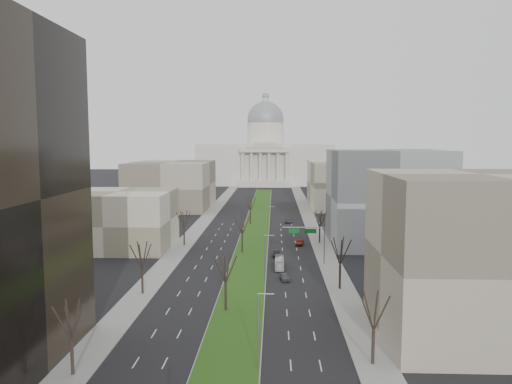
% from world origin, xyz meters
% --- Properties ---
extents(ground, '(600.00, 600.00, 0.00)m').
position_xyz_m(ground, '(0.00, 120.00, 0.00)').
color(ground, black).
rests_on(ground, ground).
extents(median, '(8.00, 222.03, 0.20)m').
position_xyz_m(median, '(0.00, 118.99, 0.10)').
color(median, '#999993').
rests_on(median, ground).
extents(sidewalk_left, '(5.00, 330.00, 0.15)m').
position_xyz_m(sidewalk_left, '(-17.50, 95.00, 0.07)').
color(sidewalk_left, gray).
rests_on(sidewalk_left, ground).
extents(sidewalk_right, '(5.00, 330.00, 0.15)m').
position_xyz_m(sidewalk_right, '(17.50, 95.00, 0.07)').
color(sidewalk_right, gray).
rests_on(sidewalk_right, ground).
extents(capitol, '(80.00, 46.00, 55.00)m').
position_xyz_m(capitol, '(0.00, 269.59, 16.31)').
color(capitol, beige).
rests_on(capitol, ground).
extents(building_beige_left, '(26.00, 22.00, 14.00)m').
position_xyz_m(building_beige_left, '(-33.00, 85.00, 7.00)').
color(building_beige_left, gray).
rests_on(building_beige_left, ground).
extents(building_tan_right, '(26.00, 24.00, 22.00)m').
position_xyz_m(building_tan_right, '(33.00, 32.00, 11.00)').
color(building_tan_right, '#796E5D').
rests_on(building_tan_right, ground).
extents(building_grey_right, '(28.00, 26.00, 24.00)m').
position_xyz_m(building_grey_right, '(34.00, 92.00, 12.00)').
color(building_grey_right, '#5B5D60').
rests_on(building_grey_right, ground).
extents(building_far_left, '(30.00, 40.00, 18.00)m').
position_xyz_m(building_far_left, '(-35.00, 160.00, 9.00)').
color(building_far_left, '#796E5D').
rests_on(building_far_left, ground).
extents(building_far_right, '(30.00, 40.00, 18.00)m').
position_xyz_m(building_far_right, '(35.00, 165.00, 9.00)').
color(building_far_right, gray).
rests_on(building_far_right, ground).
extents(tree_left_near, '(5.10, 5.10, 9.18)m').
position_xyz_m(tree_left_near, '(-17.20, 18.00, 6.61)').
color(tree_left_near, black).
rests_on(tree_left_near, ground).
extents(tree_left_mid, '(5.40, 5.40, 9.72)m').
position_xyz_m(tree_left_mid, '(-17.20, 48.00, 7.00)').
color(tree_left_mid, black).
rests_on(tree_left_mid, ground).
extents(tree_left_far, '(5.28, 5.28, 9.50)m').
position_xyz_m(tree_left_far, '(-17.20, 88.00, 6.84)').
color(tree_left_far, black).
rests_on(tree_left_far, ground).
extents(tree_right_near, '(5.16, 5.16, 9.29)m').
position_xyz_m(tree_right_near, '(17.20, 22.00, 6.69)').
color(tree_right_near, black).
rests_on(tree_right_near, ground).
extents(tree_right_mid, '(5.52, 5.52, 9.94)m').
position_xyz_m(tree_right_mid, '(17.20, 52.00, 7.16)').
color(tree_right_mid, black).
rests_on(tree_right_mid, ground).
extents(tree_right_far, '(5.04, 5.04, 9.07)m').
position_xyz_m(tree_right_far, '(17.20, 92.00, 6.53)').
color(tree_right_far, black).
rests_on(tree_right_far, ground).
extents(tree_median_a, '(5.40, 5.40, 9.72)m').
position_xyz_m(tree_median_a, '(-2.00, 40.00, 7.00)').
color(tree_median_a, black).
rests_on(tree_median_a, ground).
extents(tree_median_b, '(5.40, 5.40, 9.72)m').
position_xyz_m(tree_median_b, '(-2.00, 80.00, 7.00)').
color(tree_median_b, black).
rests_on(tree_median_b, ground).
extents(tree_median_c, '(5.40, 5.40, 9.72)m').
position_xyz_m(tree_median_c, '(-2.00, 120.00, 7.00)').
color(tree_median_c, black).
rests_on(tree_median_c, ground).
extents(streetlamp_median_a, '(1.90, 0.20, 9.16)m').
position_xyz_m(streetlamp_median_a, '(3.76, 20.00, 4.81)').
color(streetlamp_median_a, gray).
rests_on(streetlamp_median_a, ground).
extents(streetlamp_median_b, '(1.90, 0.20, 9.16)m').
position_xyz_m(streetlamp_median_b, '(3.76, 55.00, 4.81)').
color(streetlamp_median_b, gray).
rests_on(streetlamp_median_b, ground).
extents(streetlamp_median_c, '(1.90, 0.20, 9.16)m').
position_xyz_m(streetlamp_median_c, '(3.76, 95.00, 4.81)').
color(streetlamp_median_c, gray).
rests_on(streetlamp_median_c, ground).
extents(mast_arm_signs, '(9.12, 0.24, 8.09)m').
position_xyz_m(mast_arm_signs, '(13.49, 70.03, 6.11)').
color(mast_arm_signs, gray).
rests_on(mast_arm_signs, ground).
extents(car_grey_near, '(2.19, 4.17, 1.35)m').
position_xyz_m(car_grey_near, '(7.50, 57.48, 0.68)').
color(car_grey_near, '#4A4C51').
rests_on(car_grey_near, ground).
extents(car_black, '(1.61, 4.12, 1.34)m').
position_xyz_m(car_black, '(6.02, 77.02, 0.67)').
color(car_black, black).
rests_on(car_black, ground).
extents(car_red, '(2.47, 4.86, 1.35)m').
position_xyz_m(car_red, '(11.92, 89.76, 0.68)').
color(car_red, maroon).
rests_on(car_red, ground).
extents(car_grey_far, '(2.15, 4.63, 1.28)m').
position_xyz_m(car_grey_far, '(10.07, 124.05, 0.64)').
color(car_grey_far, '#414348').
rests_on(car_grey_far, ground).
extents(box_van, '(1.86, 7.74, 2.15)m').
position_xyz_m(box_van, '(6.61, 66.60, 1.08)').
color(box_van, white).
rests_on(box_van, ground).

